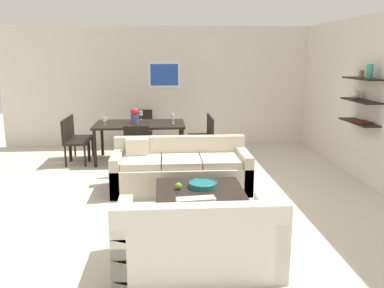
{
  "coord_description": "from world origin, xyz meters",
  "views": [
    {
      "loc": [
        -0.3,
        -5.7,
        2.07
      ],
      "look_at": [
        0.13,
        0.2,
        0.75
      ],
      "focal_mm": 37.51,
      "sensor_mm": 36.0,
      "label": 1
    }
  ],
  "objects_px": {
    "decorative_bowl": "(203,184)",
    "apple_on_coffee_table": "(178,186)",
    "dining_chair_right_near": "(206,137)",
    "wine_glass_right_far": "(173,116)",
    "wine_glass_right_near": "(173,118)",
    "wine_glass_left_near": "(105,119)",
    "dining_chair_left_far": "(77,134)",
    "dining_table": "(140,127)",
    "dining_chair_left_near": "(72,139)",
    "loveseat_white": "(198,239)",
    "coffee_table": "(199,203)",
    "dining_chair_right_far": "(203,132)",
    "wine_glass_head": "(141,113)",
    "dining_chair_head": "(142,127)",
    "sofa_beige": "(180,171)",
    "centerpiece_vase": "(135,115)",
    "dining_chair_foot": "(137,146)"
  },
  "relations": [
    {
      "from": "decorative_bowl",
      "to": "apple_on_coffee_table",
      "type": "distance_m",
      "value": 0.33
    },
    {
      "from": "dining_chair_right_near",
      "to": "wine_glass_right_far",
      "type": "height_order",
      "value": "wine_glass_right_far"
    },
    {
      "from": "wine_glass_right_near",
      "to": "wine_glass_left_near",
      "type": "distance_m",
      "value": 1.32
    },
    {
      "from": "dining_chair_right_near",
      "to": "dining_chair_left_far",
      "type": "height_order",
      "value": "same"
    },
    {
      "from": "dining_table",
      "to": "wine_glass_right_near",
      "type": "relative_size",
      "value": 10.04
    },
    {
      "from": "dining_chair_left_near",
      "to": "loveseat_white",
      "type": "bearing_deg",
      "value": -62.44
    },
    {
      "from": "coffee_table",
      "to": "dining_chair_right_far",
      "type": "relative_size",
      "value": 1.27
    },
    {
      "from": "decorative_bowl",
      "to": "wine_glass_left_near",
      "type": "xyz_separation_m",
      "value": [
        -1.63,
        2.75,
        0.44
      ]
    },
    {
      "from": "coffee_table",
      "to": "wine_glass_right_far",
      "type": "bearing_deg",
      "value": 94.86
    },
    {
      "from": "wine_glass_right_near",
      "to": "wine_glass_head",
      "type": "relative_size",
      "value": 0.94
    },
    {
      "from": "dining_chair_right_far",
      "to": "apple_on_coffee_table",
      "type": "bearing_deg",
      "value": -101.35
    },
    {
      "from": "dining_chair_head",
      "to": "dining_chair_left_near",
      "type": "distance_m",
      "value": 1.73
    },
    {
      "from": "sofa_beige",
      "to": "wine_glass_left_near",
      "type": "xyz_separation_m",
      "value": [
        -1.38,
        1.68,
        0.57
      ]
    },
    {
      "from": "wine_glass_right_far",
      "to": "centerpiece_vase",
      "type": "distance_m",
      "value": 0.77
    },
    {
      "from": "dining_chair_head",
      "to": "dining_chair_right_near",
      "type": "bearing_deg",
      "value": -41.99
    },
    {
      "from": "coffee_table",
      "to": "dining_chair_left_far",
      "type": "relative_size",
      "value": 1.27
    },
    {
      "from": "dining_chair_left_near",
      "to": "wine_glass_head",
      "type": "xyz_separation_m",
      "value": [
        1.28,
        0.69,
        0.38
      ]
    },
    {
      "from": "coffee_table",
      "to": "decorative_bowl",
      "type": "bearing_deg",
      "value": 54.24
    },
    {
      "from": "sofa_beige",
      "to": "dining_chair_foot",
      "type": "xyz_separation_m",
      "value": [
        -0.72,
        0.89,
        0.21
      ]
    },
    {
      "from": "loveseat_white",
      "to": "dining_table",
      "type": "height_order",
      "value": "loveseat_white"
    },
    {
      "from": "dining_chair_head",
      "to": "wine_glass_left_near",
      "type": "bearing_deg",
      "value": -122.06
    },
    {
      "from": "coffee_table",
      "to": "dining_chair_right_far",
      "type": "xyz_separation_m",
      "value": [
        0.36,
        3.17,
        0.31
      ]
    },
    {
      "from": "wine_glass_right_far",
      "to": "wine_glass_right_near",
      "type": "xyz_separation_m",
      "value": [
        0.0,
        -0.26,
        0.01
      ]
    },
    {
      "from": "coffee_table",
      "to": "centerpiece_vase",
      "type": "distance_m",
      "value": 3.2
    },
    {
      "from": "dining_chair_right_near",
      "to": "wine_glass_right_near",
      "type": "distance_m",
      "value": 0.74
    },
    {
      "from": "loveseat_white",
      "to": "dining_chair_left_near",
      "type": "bearing_deg",
      "value": 117.56
    },
    {
      "from": "dining_chair_right_far",
      "to": "wine_glass_left_near",
      "type": "bearing_deg",
      "value": -169.49
    },
    {
      "from": "decorative_bowl",
      "to": "wine_glass_right_near",
      "type": "xyz_separation_m",
      "value": [
        -0.31,
        2.75,
        0.46
      ]
    },
    {
      "from": "dining_chair_right_far",
      "to": "wine_glass_head",
      "type": "bearing_deg",
      "value": 170.1
    },
    {
      "from": "dining_chair_left_far",
      "to": "dining_chair_foot",
      "type": "relative_size",
      "value": 1.0
    },
    {
      "from": "dining_chair_right_near",
      "to": "wine_glass_right_far",
      "type": "relative_size",
      "value": 5.37
    },
    {
      "from": "loveseat_white",
      "to": "centerpiece_vase",
      "type": "xyz_separation_m",
      "value": [
        -0.88,
        4.21,
        0.62
      ]
    },
    {
      "from": "dining_chair_right_near",
      "to": "dining_chair_foot",
      "type": "bearing_deg",
      "value": -151.72
    },
    {
      "from": "dining_chair_left_far",
      "to": "wine_glass_head",
      "type": "bearing_deg",
      "value": 9.9
    },
    {
      "from": "dining_chair_left_far",
      "to": "wine_glass_right_far",
      "type": "bearing_deg",
      "value": -3.08
    },
    {
      "from": "dining_chair_right_far",
      "to": "coffee_table",
      "type": "bearing_deg",
      "value": -96.55
    },
    {
      "from": "apple_on_coffee_table",
      "to": "centerpiece_vase",
      "type": "xyz_separation_m",
      "value": [
        -0.74,
        2.95,
        0.49
      ]
    },
    {
      "from": "coffee_table",
      "to": "dining_chair_foot",
      "type": "bearing_deg",
      "value": 114.5
    },
    {
      "from": "coffee_table",
      "to": "dining_chair_head",
      "type": "xyz_separation_m",
      "value": [
        -0.92,
        3.87,
        0.31
      ]
    },
    {
      "from": "apple_on_coffee_table",
      "to": "dining_chair_left_far",
      "type": "distance_m",
      "value": 3.72
    },
    {
      "from": "dining_chair_right_far",
      "to": "wine_glass_right_near",
      "type": "relative_size",
      "value": 5.03
    },
    {
      "from": "dining_table",
      "to": "dining_chair_head",
      "type": "bearing_deg",
      "value": 90.0
    },
    {
      "from": "dining_chair_right_near",
      "to": "centerpiece_vase",
      "type": "height_order",
      "value": "centerpiece_vase"
    },
    {
      "from": "wine_glass_head",
      "to": "apple_on_coffee_table",
      "type": "bearing_deg",
      "value": -79.25
    },
    {
      "from": "decorative_bowl",
      "to": "dining_chair_left_near",
      "type": "xyz_separation_m",
      "value": [
        -2.25,
        2.64,
        0.09
      ]
    },
    {
      "from": "dining_chair_head",
      "to": "dining_chair_foot",
      "type": "bearing_deg",
      "value": -90.0
    },
    {
      "from": "dining_chair_right_near",
      "to": "wine_glass_head",
      "type": "xyz_separation_m",
      "value": [
        -1.28,
        0.69,
        0.38
      ]
    },
    {
      "from": "loveseat_white",
      "to": "dining_chair_right_near",
      "type": "height_order",
      "value": "dining_chair_right_near"
    },
    {
      "from": "apple_on_coffee_table",
      "to": "wine_glass_right_far",
      "type": "xyz_separation_m",
      "value": [
        0.01,
        3.07,
        0.45
      ]
    },
    {
      "from": "decorative_bowl",
      "to": "apple_on_coffee_table",
      "type": "bearing_deg",
      "value": -167.7
    }
  ]
}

